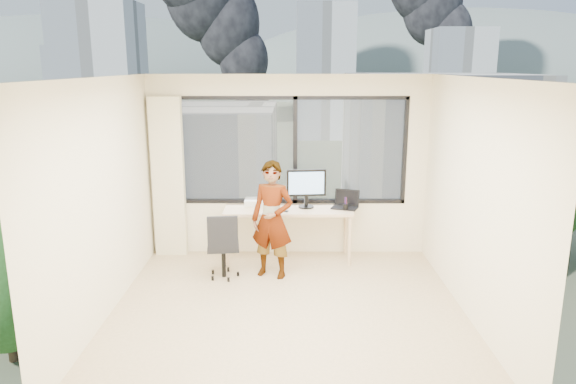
{
  "coord_description": "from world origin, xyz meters",
  "views": [
    {
      "loc": [
        0.02,
        -5.54,
        2.73
      ],
      "look_at": [
        0.0,
        1.0,
        1.15
      ],
      "focal_mm": 33.06,
      "sensor_mm": 36.0,
      "label": 1
    }
  ],
  "objects_px": {
    "monitor": "(306,188)",
    "handbag": "(343,198)",
    "chair": "(223,244)",
    "laptop": "(345,200)",
    "desk": "(288,234)",
    "game_console": "(257,202)",
    "person": "(272,220)"
  },
  "relations": [
    {
      "from": "monitor",
      "to": "handbag",
      "type": "bearing_deg",
      "value": 10.69
    },
    {
      "from": "chair",
      "to": "laptop",
      "type": "relative_size",
      "value": 2.4
    },
    {
      "from": "desk",
      "to": "monitor",
      "type": "bearing_deg",
      "value": 14.8
    },
    {
      "from": "laptop",
      "to": "handbag",
      "type": "relative_size",
      "value": 1.48
    },
    {
      "from": "desk",
      "to": "laptop",
      "type": "distance_m",
      "value": 0.94
    },
    {
      "from": "game_console",
      "to": "handbag",
      "type": "relative_size",
      "value": 1.36
    },
    {
      "from": "chair",
      "to": "handbag",
      "type": "height_order",
      "value": "handbag"
    },
    {
      "from": "desk",
      "to": "chair",
      "type": "bearing_deg",
      "value": -141.79
    },
    {
      "from": "chair",
      "to": "game_console",
      "type": "relative_size",
      "value": 2.61
    },
    {
      "from": "chair",
      "to": "handbag",
      "type": "distance_m",
      "value": 1.91
    },
    {
      "from": "handbag",
      "to": "monitor",
      "type": "bearing_deg",
      "value": -149.26
    },
    {
      "from": "chair",
      "to": "person",
      "type": "height_order",
      "value": "person"
    },
    {
      "from": "game_console",
      "to": "handbag",
      "type": "xyz_separation_m",
      "value": [
        1.25,
        0.01,
        0.06
      ]
    },
    {
      "from": "chair",
      "to": "person",
      "type": "xyz_separation_m",
      "value": [
        0.64,
        0.05,
        0.32
      ]
    },
    {
      "from": "monitor",
      "to": "game_console",
      "type": "xyz_separation_m",
      "value": [
        -0.71,
        0.15,
        -0.24
      ]
    },
    {
      "from": "desk",
      "to": "game_console",
      "type": "height_order",
      "value": "game_console"
    },
    {
      "from": "game_console",
      "to": "laptop",
      "type": "height_order",
      "value": "laptop"
    },
    {
      "from": "chair",
      "to": "desk",
      "type": "bearing_deg",
      "value": 31.41
    },
    {
      "from": "person",
      "to": "laptop",
      "type": "bearing_deg",
      "value": 51.28
    },
    {
      "from": "desk",
      "to": "handbag",
      "type": "xyz_separation_m",
      "value": [
        0.8,
        0.23,
        0.47
      ]
    },
    {
      "from": "person",
      "to": "handbag",
      "type": "xyz_separation_m",
      "value": [
        1.01,
        0.84,
        0.08
      ]
    },
    {
      "from": "monitor",
      "to": "chair",
      "type": "bearing_deg",
      "value": -151.81
    },
    {
      "from": "desk",
      "to": "game_console",
      "type": "relative_size",
      "value": 5.22
    },
    {
      "from": "monitor",
      "to": "game_console",
      "type": "distance_m",
      "value": 0.76
    },
    {
      "from": "laptop",
      "to": "monitor",
      "type": "bearing_deg",
      "value": -164.99
    },
    {
      "from": "person",
      "to": "monitor",
      "type": "relative_size",
      "value": 2.76
    },
    {
      "from": "desk",
      "to": "laptop",
      "type": "bearing_deg",
      "value": 1.45
    },
    {
      "from": "monitor",
      "to": "handbag",
      "type": "xyz_separation_m",
      "value": [
        0.55,
        0.16,
        -0.18
      ]
    },
    {
      "from": "monitor",
      "to": "laptop",
      "type": "bearing_deg",
      "value": -10.41
    },
    {
      "from": "desk",
      "to": "game_console",
      "type": "xyz_separation_m",
      "value": [
        -0.45,
        0.22,
        0.42
      ]
    },
    {
      "from": "chair",
      "to": "monitor",
      "type": "xyz_separation_m",
      "value": [
        1.1,
        0.73,
        0.58
      ]
    },
    {
      "from": "laptop",
      "to": "chair",
      "type": "bearing_deg",
      "value": -137.45
    }
  ]
}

